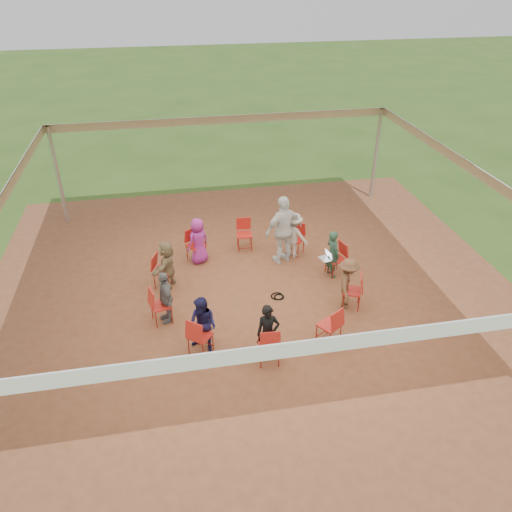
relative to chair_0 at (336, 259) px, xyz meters
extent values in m
plane|color=#305019|center=(-2.23, -0.58, -0.45)|extent=(80.00, 80.00, 0.00)
plane|color=brown|center=(-2.23, -0.58, -0.44)|extent=(13.00, 13.00, 0.00)
cylinder|color=#B2B2B7|center=(-7.23, 4.42, 1.05)|extent=(0.12, 0.12, 3.00)
cylinder|color=#B2B2B7|center=(2.77, 4.42, 1.05)|extent=(0.12, 0.12, 3.00)
plane|color=white|center=(-2.23, -0.58, 2.55)|extent=(10.30, 10.30, 0.00)
cube|color=white|center=(-2.23, -5.73, 2.43)|extent=(10.30, 0.03, 0.24)
cube|color=white|center=(-2.23, 4.57, 2.43)|extent=(10.30, 0.03, 0.24)
cube|color=white|center=(2.92, -0.58, 2.43)|extent=(0.03, 10.30, 0.24)
imported|color=#244534|center=(-0.12, -0.03, 0.20)|extent=(0.41, 0.53, 1.28)
imported|color=#BCB5A5|center=(-0.84, 1.11, 0.20)|extent=(0.90, 0.84, 1.28)
imported|color=#9C2788|center=(-3.40, 1.27, 0.20)|extent=(0.72, 0.63, 1.28)
imported|color=#8F7B54|center=(-4.26, 0.23, 0.20)|extent=(0.85, 1.27, 1.28)
imported|color=slate|center=(-4.34, -1.12, 0.20)|extent=(0.56, 0.82, 1.28)
imported|color=#1A1943|center=(-3.62, -2.26, 0.20)|extent=(0.71, 0.67, 1.28)
imported|color=black|center=(-2.36, -2.75, 0.20)|extent=(0.48, 0.33, 1.28)
imported|color=brown|center=(-0.20, -1.38, 0.20)|extent=(0.68, 0.92, 1.28)
imported|color=silver|center=(-1.18, 0.89, 0.50)|extent=(1.24, 0.92, 1.90)
torus|color=black|center=(-1.70, -0.71, -0.43)|extent=(0.33, 0.33, 0.03)
torus|color=black|center=(-1.66, -0.75, -0.43)|extent=(0.27, 0.27, 0.03)
cube|color=#B7B7BC|center=(-0.33, -0.08, 0.10)|extent=(0.30, 0.37, 0.02)
cube|color=#B7B7BC|center=(-0.22, -0.06, 0.21)|extent=(0.15, 0.33, 0.21)
cube|color=#CCE0FF|center=(-0.23, -0.06, 0.21)|extent=(0.12, 0.29, 0.18)
camera|label=1|loc=(-4.04, -10.31, 6.68)|focal=35.00mm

